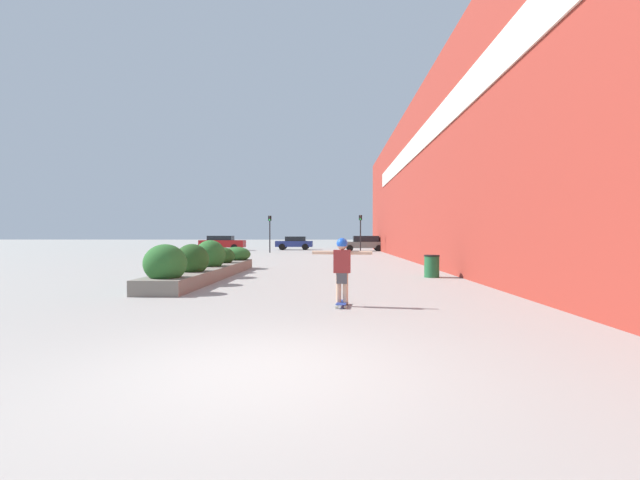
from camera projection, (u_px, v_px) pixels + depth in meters
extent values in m
plane|color=gray|center=(250.00, 372.00, 4.91)|extent=(300.00, 300.00, 0.00)
cube|color=maroon|center=(418.00, 180.00, 25.18)|extent=(0.60, 49.31, 9.62)
cube|color=silver|center=(432.00, 128.00, 20.13)|extent=(0.06, 39.24, 1.20)
cube|color=slate|center=(209.00, 272.00, 15.77)|extent=(1.32, 9.97, 0.42)
ellipsoid|color=#286028|center=(165.00, 263.00, 11.56)|extent=(1.17, 0.99, 1.04)
ellipsoid|color=#234C1E|center=(192.00, 260.00, 13.58)|extent=(1.06, 0.99, 1.00)
ellipsoid|color=#286028|center=(210.00, 255.00, 15.92)|extent=(1.12, 1.13, 1.11)
ellipsoid|color=#234C1E|center=(223.00, 256.00, 17.97)|extent=(0.99, 0.87, 0.74)
ellipsoid|color=#286028|center=(237.00, 254.00, 20.03)|extent=(1.30, 1.28, 0.70)
cube|color=navy|center=(342.00, 302.00, 9.42)|extent=(0.30, 0.77, 0.01)
cylinder|color=beige|center=(339.00, 303.00, 9.69)|extent=(0.07, 0.06, 0.06)
cylinder|color=beige|center=(347.00, 303.00, 9.67)|extent=(0.07, 0.06, 0.06)
cylinder|color=beige|center=(337.00, 307.00, 9.17)|extent=(0.07, 0.06, 0.06)
cylinder|color=beige|center=(345.00, 307.00, 9.15)|extent=(0.07, 0.06, 0.06)
cylinder|color=tan|center=(339.00, 287.00, 9.43)|extent=(0.13, 0.13, 0.65)
cylinder|color=tan|center=(346.00, 288.00, 9.40)|extent=(0.13, 0.13, 0.65)
cube|color=#4C4C51|center=(342.00, 278.00, 9.41)|extent=(0.25, 0.22, 0.23)
cube|color=maroon|center=(342.00, 261.00, 9.41)|extent=(0.38, 0.22, 0.51)
cylinder|color=tan|center=(323.00, 253.00, 9.47)|extent=(0.48, 0.14, 0.08)
cylinder|color=tan|center=(361.00, 253.00, 9.35)|extent=(0.48, 0.14, 0.08)
sphere|color=tan|center=(342.00, 245.00, 9.41)|extent=(0.21, 0.21, 0.21)
sphere|color=blue|center=(342.00, 243.00, 9.41)|extent=(0.24, 0.24, 0.24)
cylinder|color=#1E5B33|center=(432.00, 267.00, 15.92)|extent=(0.55, 0.55, 0.79)
cylinder|color=black|center=(432.00, 256.00, 15.92)|extent=(0.57, 0.57, 0.05)
cube|color=maroon|center=(223.00, 244.00, 44.35)|extent=(4.58, 1.71, 0.74)
cube|color=black|center=(221.00, 238.00, 44.35)|extent=(2.52, 1.50, 0.46)
cylinder|color=black|center=(238.00, 247.00, 45.13)|extent=(0.66, 0.22, 0.66)
cylinder|color=black|center=(234.00, 247.00, 43.51)|extent=(0.66, 0.22, 0.66)
cylinder|color=black|center=(211.00, 247.00, 45.20)|extent=(0.66, 0.22, 0.66)
cylinder|color=black|center=(207.00, 247.00, 43.58)|extent=(0.66, 0.22, 0.66)
cube|color=black|center=(421.00, 244.00, 43.12)|extent=(4.61, 1.90, 0.62)
cube|color=black|center=(419.00, 239.00, 43.12)|extent=(2.54, 1.67, 0.46)
cylinder|color=black|center=(433.00, 247.00, 43.98)|extent=(0.70, 0.22, 0.70)
cylinder|color=black|center=(438.00, 248.00, 42.18)|extent=(0.70, 0.22, 0.70)
cylinder|color=black|center=(405.00, 247.00, 44.06)|extent=(0.70, 0.22, 0.70)
cylinder|color=black|center=(409.00, 248.00, 42.26)|extent=(0.70, 0.22, 0.70)
cube|color=navy|center=(294.00, 244.00, 46.07)|extent=(3.95, 1.80, 0.62)
cube|color=black|center=(296.00, 239.00, 46.06)|extent=(2.17, 1.59, 0.49)
cylinder|color=black|center=(282.00, 247.00, 45.25)|extent=(0.67, 0.22, 0.67)
cylinder|color=black|center=(284.00, 247.00, 46.96)|extent=(0.67, 0.22, 0.67)
cylinder|color=black|center=(305.00, 247.00, 45.18)|extent=(0.67, 0.22, 0.67)
cylinder|color=black|center=(306.00, 247.00, 46.89)|extent=(0.67, 0.22, 0.67)
cube|color=slate|center=(364.00, 245.00, 42.71)|extent=(4.53, 1.82, 0.62)
cube|color=black|center=(366.00, 239.00, 42.70)|extent=(2.49, 1.60, 0.59)
cylinder|color=black|center=(350.00, 248.00, 41.89)|extent=(0.61, 0.22, 0.61)
cylinder|color=black|center=(349.00, 248.00, 43.62)|extent=(0.61, 0.22, 0.61)
cylinder|color=black|center=(379.00, 248.00, 41.81)|extent=(0.61, 0.22, 0.61)
cylinder|color=black|center=(377.00, 248.00, 43.54)|extent=(0.61, 0.22, 0.61)
cylinder|color=black|center=(270.00, 237.00, 38.47)|extent=(0.11, 0.11, 2.88)
cube|color=black|center=(270.00, 218.00, 38.46)|extent=(0.28, 0.20, 0.45)
sphere|color=#2D2823|center=(270.00, 216.00, 38.33)|extent=(0.15, 0.15, 0.15)
sphere|color=#2D2823|center=(270.00, 218.00, 38.34)|extent=(0.15, 0.15, 0.15)
sphere|color=green|center=(270.00, 220.00, 38.34)|extent=(0.15, 0.15, 0.15)
cylinder|color=black|center=(360.00, 236.00, 38.46)|extent=(0.11, 0.11, 2.94)
cube|color=black|center=(360.00, 218.00, 38.44)|extent=(0.28, 0.20, 0.45)
sphere|color=#2D2823|center=(361.00, 216.00, 38.32)|extent=(0.15, 0.15, 0.15)
sphere|color=#2D2823|center=(361.00, 218.00, 38.32)|extent=(0.15, 0.15, 0.15)
sphere|color=green|center=(361.00, 219.00, 38.32)|extent=(0.15, 0.15, 0.15)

